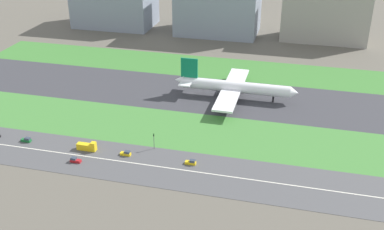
{
  "coord_description": "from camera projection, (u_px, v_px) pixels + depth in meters",
  "views": [
    {
      "loc": [
        57.0,
        -224.13,
        103.18
      ],
      "look_at": [
        9.55,
        -36.5,
        6.0
      ],
      "focal_mm": 44.12,
      "sensor_mm": 36.0,
      "label": 1
    }
  ],
  "objects": [
    {
      "name": "truck_0",
      "position": [
        87.0,
        147.0,
        199.51
      ],
      "size": [
        8.4,
        2.5,
        4.0
      ],
      "color": "yellow",
      "rests_on": "highway"
    },
    {
      "name": "traffic_light",
      "position": [
        154.0,
        140.0,
        199.31
      ],
      "size": [
        0.36,
        0.5,
        7.2
      ],
      "color": "#4C4C51",
      "rests_on": "highway"
    },
    {
      "name": "highway",
      "position": [
        147.0,
        165.0,
        189.7
      ],
      "size": [
        280.0,
        28.0,
        0.1
      ],
      "primitive_type": "cube",
      "color": "#4C4C4F",
      "rests_on": "ground_plane"
    },
    {
      "name": "fuel_tank_west",
      "position": [
        237.0,
        10.0,
        388.13
      ],
      "size": [
        22.71,
        22.71,
        13.52
      ],
      "primitive_type": "cylinder",
      "color": "silver",
      "rests_on": "ground_plane"
    },
    {
      "name": "highway_centerline",
      "position": [
        147.0,
        165.0,
        189.68
      ],
      "size": [
        266.0,
        0.5,
        0.01
      ],
      "primitive_type": "cube",
      "color": "silver",
      "rests_on": "highway"
    },
    {
      "name": "car_2",
      "position": [
        75.0,
        160.0,
        191.32
      ],
      "size": [
        4.4,
        1.8,
        2.0
      ],
      "rotation": [
        0.0,
        0.0,
        3.14
      ],
      "color": "#B2191E",
      "rests_on": "highway"
    },
    {
      "name": "hangar_building",
      "position": [
        218.0,
        3.0,
        343.64
      ],
      "size": [
        58.96,
        39.32,
        44.55
      ],
      "primitive_type": "cube",
      "color": "gray",
      "rests_on": "ground_plane"
    },
    {
      "name": "grass_median_south",
      "position": [
        170.0,
        128.0,
        217.43
      ],
      "size": [
        280.0,
        36.0,
        0.1
      ],
      "primitive_type": "cube",
      "color": "#427F38",
      "rests_on": "ground_plane"
    },
    {
      "name": "ground_plane",
      "position": [
        191.0,
        93.0,
        252.97
      ],
      "size": [
        800.0,
        800.0,
        0.0
      ],
      "primitive_type": "plane",
      "color": "#5B564C"
    },
    {
      "name": "airliner",
      "position": [
        233.0,
        87.0,
        245.31
      ],
      "size": [
        65.0,
        56.0,
        19.7
      ],
      "color": "white",
      "rests_on": "runway"
    },
    {
      "name": "car_4",
      "position": [
        126.0,
        153.0,
        196.02
      ],
      "size": [
        4.4,
        1.8,
        2.0
      ],
      "color": "yellow",
      "rests_on": "highway"
    },
    {
      "name": "runway",
      "position": [
        191.0,
        93.0,
        252.95
      ],
      "size": [
        280.0,
        46.0,
        0.1
      ],
      "primitive_type": "cube",
      "color": "#38383D",
      "rests_on": "ground_plane"
    },
    {
      "name": "office_tower",
      "position": [
        326.0,
        12.0,
        327.8
      ],
      "size": [
        58.93,
        26.54,
        40.82
      ],
      "primitive_type": "cube",
      "color": "#9E998E",
      "rests_on": "ground_plane"
    },
    {
      "name": "grass_median_north",
      "position": [
        208.0,
        67.0,
        288.47
      ],
      "size": [
        280.0,
        36.0,
        0.1
      ],
      "primitive_type": "cube",
      "color": "#3D7A33",
      "rests_on": "ground_plane"
    },
    {
      "name": "car_0",
      "position": [
        191.0,
        162.0,
        189.9
      ],
      "size": [
        4.4,
        1.8,
        2.0
      ],
      "color": "yellow",
      "rests_on": "highway"
    },
    {
      "name": "terminal_building",
      "position": [
        115.0,
        3.0,
        363.68
      ],
      "size": [
        59.38,
        37.73,
        34.68
      ],
      "primitive_type": "cube",
      "color": "gray",
      "rests_on": "ground_plane"
    },
    {
      "name": "car_5",
      "position": [
        26.0,
        140.0,
        206.19
      ],
      "size": [
        4.4,
        1.8,
        2.0
      ],
      "color": "#19662D",
      "rests_on": "highway"
    }
  ]
}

